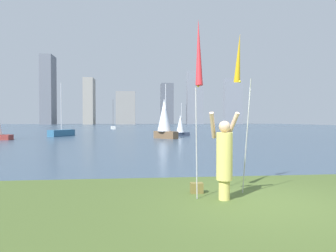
# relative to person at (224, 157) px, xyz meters

# --- Properties ---
(ground) EXTENTS (120.00, 138.00, 0.12)m
(ground) POSITION_rel_person_xyz_m (0.84, 50.66, -1.02)
(ground) COLOR #475B28
(person) EXTENTS (0.71, 0.53, 1.95)m
(person) POSITION_rel_person_xyz_m (0.00, 0.00, 0.00)
(person) COLOR #D8CC66
(person) RESTS_ON ground
(kite_flag_left) EXTENTS (0.16, 0.49, 3.97)m
(kite_flag_left) POSITION_rel_person_xyz_m (-0.59, -0.03, 2.21)
(kite_flag_left) COLOR #B2B2B7
(kite_flag_left) RESTS_ON ground
(kite_flag_right) EXTENTS (0.16, 1.03, 3.87)m
(kite_flag_right) POSITION_rel_person_xyz_m (0.59, 0.78, 2.24)
(kite_flag_right) COLOR #B2B2B7
(kite_flag_right) RESTS_ON ground
(bag) EXTENTS (0.30, 0.19, 0.25)m
(bag) POSITION_rel_person_xyz_m (-0.49, 0.65, -0.83)
(bag) COLOR olive
(bag) RESTS_ON ground
(sailboat_0) EXTENTS (1.84, 1.13, 3.58)m
(sailboat_0) POSITION_rel_person_xyz_m (2.72, 25.69, 0.14)
(sailboat_0) COLOR #333D51
(sailboat_0) RESTS_ON ground
(sailboat_1) EXTENTS (2.21, 2.42, 5.14)m
(sailboat_1) POSITION_rel_person_xyz_m (0.61, 21.70, 0.90)
(sailboat_1) COLOR brown
(sailboat_1) RESTS_ON ground
(sailboat_2) EXTENTS (2.40, 3.04, 5.69)m
(sailboat_2) POSITION_rel_person_xyz_m (-10.01, 26.42, -0.56)
(sailboat_2) COLOR #2D6084
(sailboat_2) RESTS_ON ground
(sailboat_8) EXTENTS (1.10, 2.53, 5.57)m
(sailboat_8) POSITION_rel_person_xyz_m (-6.55, 50.90, -0.62)
(sailboat_8) COLOR white
(sailboat_8) RESTS_ON ground
(skyline_tower_0) EXTENTS (4.14, 7.40, 25.21)m
(skyline_tower_0) POSITION_rel_person_xyz_m (-34.63, 107.56, 11.65)
(skyline_tower_0) COLOR slate
(skyline_tower_0) RESTS_ON ground
(skyline_tower_1) EXTENTS (3.60, 7.13, 17.07)m
(skyline_tower_1) POSITION_rel_person_xyz_m (-19.81, 107.30, 7.58)
(skyline_tower_1) COLOR gray
(skyline_tower_1) RESTS_ON ground
(skyline_tower_2) EXTENTS (7.09, 4.38, 12.23)m
(skyline_tower_2) POSITION_rel_person_xyz_m (-6.39, 106.69, 5.16)
(skyline_tower_2) COLOR gray
(skyline_tower_2) RESTS_ON ground
(skyline_tower_3) EXTENTS (4.71, 6.17, 15.79)m
(skyline_tower_3) POSITION_rel_person_xyz_m (9.43, 110.35, 6.93)
(skyline_tower_3) COLOR #565B66
(skyline_tower_3) RESTS_ON ground
(skyline_tower_4) EXTENTS (6.37, 3.38, 21.09)m
(skyline_tower_4) POSITION_rel_person_xyz_m (20.82, 112.09, 9.59)
(skyline_tower_4) COLOR gray
(skyline_tower_4) RESTS_ON ground
(skyline_tower_5) EXTENTS (7.15, 3.03, 17.88)m
(skyline_tower_5) POSITION_rel_person_xyz_m (35.35, 108.32, 7.98)
(skyline_tower_5) COLOR gray
(skyline_tower_5) RESTS_ON ground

